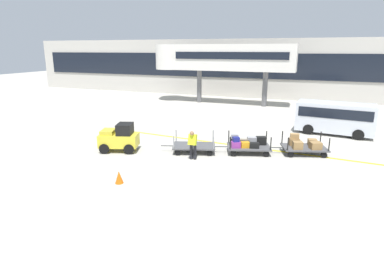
# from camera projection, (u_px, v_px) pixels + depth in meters

# --- Properties ---
(ground_plane) EXTENTS (120.00, 120.00, 0.00)m
(ground_plane) POSITION_uv_depth(u_px,v_px,m) (169.00, 182.00, 13.40)
(ground_plane) COLOR #B2ADA0
(apron_lead_line) EXTENTS (19.14, 1.67, 0.01)m
(apron_lead_line) POSITION_uv_depth(u_px,v_px,m) (234.00, 145.00, 18.52)
(apron_lead_line) COLOR yellow
(apron_lead_line) RESTS_ON ground_plane
(terminal_building) EXTENTS (63.27, 2.51, 6.72)m
(terminal_building) POSITION_uv_depth(u_px,v_px,m) (263.00, 68.00, 36.12)
(terminal_building) COLOR #BCB7AD
(terminal_building) RESTS_ON ground_plane
(jet_bridge) EXTENTS (14.61, 3.00, 6.04)m
(jet_bridge) POSITION_uv_depth(u_px,v_px,m) (216.00, 58.00, 31.76)
(jet_bridge) COLOR silver
(jet_bridge) RESTS_ON ground_plane
(baggage_tug) EXTENTS (2.34, 1.76, 1.58)m
(baggage_tug) POSITION_uv_depth(u_px,v_px,m) (119.00, 138.00, 17.32)
(baggage_tug) COLOR gold
(baggage_tug) RESTS_ON ground_plane
(baggage_cart_lead) EXTENTS (3.08, 2.04, 1.10)m
(baggage_cart_lead) POSITION_uv_depth(u_px,v_px,m) (194.00, 146.00, 17.21)
(baggage_cart_lead) COLOR #4C4C4F
(baggage_cart_lead) RESTS_ON ground_plane
(baggage_cart_middle) EXTENTS (3.08, 2.04, 1.10)m
(baggage_cart_middle) POSITION_uv_depth(u_px,v_px,m) (247.00, 144.00, 17.08)
(baggage_cart_middle) COLOR #4C4C4F
(baggage_cart_middle) RESTS_ON ground_plane
(baggage_cart_tail) EXTENTS (3.08, 2.04, 1.10)m
(baggage_cart_tail) POSITION_uv_depth(u_px,v_px,m) (304.00, 145.00, 16.87)
(baggage_cart_tail) COLOR #4C4C4F
(baggage_cart_tail) RESTS_ON ground_plane
(baggage_handler) EXTENTS (0.43, 0.45, 1.56)m
(baggage_handler) POSITION_uv_depth(u_px,v_px,m) (193.00, 144.00, 15.91)
(baggage_handler) COLOR black
(baggage_handler) RESTS_ON ground_plane
(shuttle_van) EXTENTS (4.98, 2.41, 2.10)m
(shuttle_van) POSITION_uv_depth(u_px,v_px,m) (335.00, 116.00, 20.73)
(shuttle_van) COLOR silver
(shuttle_van) RESTS_ON ground_plane
(safety_cone_near) EXTENTS (0.36, 0.36, 0.55)m
(safety_cone_near) POSITION_uv_depth(u_px,v_px,m) (119.00, 177.00, 13.22)
(safety_cone_near) COLOR #EA590F
(safety_cone_near) RESTS_ON ground_plane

